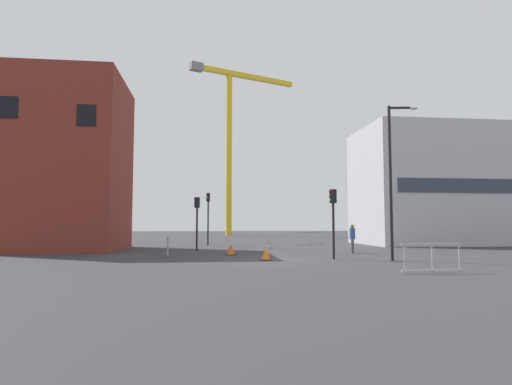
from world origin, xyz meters
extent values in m
plane|color=#333335|center=(0.00, 0.00, 0.00)|extent=(160.00, 160.00, 0.00)
cube|color=maroon|center=(-12.66, 8.72, 5.78)|extent=(7.38, 7.72, 11.57)
cube|color=black|center=(-14.88, 4.83, 8.58)|extent=(1.10, 0.06, 1.30)
cube|color=black|center=(-10.45, 4.83, 8.23)|extent=(1.10, 0.06, 1.30)
cube|color=#B7B7BC|center=(16.94, 13.94, 5.01)|extent=(13.71, 8.44, 10.03)
cube|color=#2D3847|center=(16.94, 9.68, 4.72)|extent=(11.52, 0.08, 1.10)
cylinder|color=yellow|center=(-0.12, 41.02, 11.91)|extent=(0.90, 0.90, 23.83)
cube|color=yellow|center=(2.53, 42.11, 24.23)|extent=(15.39, 6.88, 0.70)
cube|color=slate|center=(-4.96, 39.03, 24.23)|extent=(2.12, 1.80, 1.10)
cylinder|color=black|center=(5.63, -1.37, 3.79)|extent=(0.14, 0.14, 7.58)
cube|color=black|center=(6.23, -1.45, 7.48)|extent=(1.21, 0.26, 0.10)
ellipsoid|color=silver|center=(6.83, -1.53, 7.46)|extent=(0.44, 0.24, 0.16)
cylinder|color=black|center=(3.07, -0.26, 1.40)|extent=(0.12, 0.12, 2.81)
cube|color=black|center=(3.07, -0.26, 3.16)|extent=(0.33, 0.30, 0.70)
sphere|color=#390605|center=(2.90, -0.30, 3.38)|extent=(0.11, 0.11, 0.11)
sphere|color=#3C2905|center=(2.90, -0.30, 3.16)|extent=(0.11, 0.11, 0.11)
sphere|color=green|center=(2.90, -0.30, 2.94)|extent=(0.11, 0.11, 0.11)
cylinder|color=black|center=(-3.90, 7.17, 1.41)|extent=(0.12, 0.12, 2.82)
cube|color=black|center=(-3.90, 7.17, 3.17)|extent=(0.36, 0.34, 0.70)
sphere|color=#390605|center=(-4.05, 7.26, 3.39)|extent=(0.11, 0.11, 0.11)
sphere|color=#F2A514|center=(-4.05, 7.26, 3.17)|extent=(0.11, 0.11, 0.11)
sphere|color=#07330F|center=(-4.05, 7.26, 2.95)|extent=(0.11, 0.11, 0.11)
cylinder|color=black|center=(-3.16, 14.14, 1.80)|extent=(0.12, 0.12, 3.59)
cube|color=black|center=(-3.16, 14.14, 3.94)|extent=(0.30, 0.33, 0.70)
sphere|color=#390605|center=(-3.20, 13.97, 4.16)|extent=(0.11, 0.11, 0.11)
sphere|color=#F2A514|center=(-3.20, 13.97, 3.94)|extent=(0.11, 0.11, 0.11)
sphere|color=#07330F|center=(-3.20, 13.97, 3.72)|extent=(0.11, 0.11, 0.11)
cylinder|color=#4C4C51|center=(5.44, 3.77, 0.41)|extent=(0.14, 0.14, 0.83)
cylinder|color=#4C4C51|center=(5.53, 3.94, 0.41)|extent=(0.14, 0.14, 0.83)
cylinder|color=#33519E|center=(5.49, 3.85, 1.17)|extent=(0.34, 0.34, 0.69)
sphere|color=#8C6647|center=(5.49, 3.85, 1.63)|extent=(0.22, 0.22, 0.22)
cube|color=#B2B5BA|center=(4.82, -6.49, 1.05)|extent=(2.43, 0.24, 0.06)
cube|color=#B2B5BA|center=(4.82, -6.49, 0.10)|extent=(2.43, 0.24, 0.06)
cylinder|color=#B2B5BA|center=(3.73, -6.57, 0.53)|extent=(0.04, 0.04, 1.05)
cylinder|color=#B2B5BA|center=(4.82, -6.49, 0.53)|extent=(0.04, 0.04, 1.05)
cylinder|color=#B2B5BA|center=(5.91, -6.41, 0.53)|extent=(0.04, 0.04, 1.05)
cube|color=gray|center=(5.16, 13.09, 1.05)|extent=(2.49, 0.27, 0.06)
cube|color=gray|center=(5.16, 13.09, 0.10)|extent=(2.49, 0.27, 0.06)
cylinder|color=gray|center=(4.05, 12.99, 0.53)|extent=(0.04, 0.04, 1.05)
cylinder|color=gray|center=(5.16, 13.09, 0.53)|extent=(0.04, 0.04, 1.05)
cylinder|color=gray|center=(6.28, 13.18, 0.53)|extent=(0.04, 0.04, 1.05)
cube|color=gray|center=(1.30, 9.96, 1.05)|extent=(0.28, 2.00, 0.06)
cube|color=gray|center=(1.30, 9.96, 0.10)|extent=(0.28, 2.00, 0.06)
cylinder|color=gray|center=(1.21, 9.06, 0.53)|extent=(0.04, 0.04, 1.05)
cylinder|color=gray|center=(1.30, 9.96, 0.53)|extent=(0.04, 0.04, 1.05)
cylinder|color=gray|center=(1.40, 10.85, 0.53)|extent=(0.04, 0.04, 1.05)
cube|color=gray|center=(-5.38, 2.72, 1.05)|extent=(0.31, 2.13, 0.06)
cube|color=gray|center=(-5.38, 2.72, 0.10)|extent=(0.31, 2.13, 0.06)
cylinder|color=gray|center=(-5.27, 1.76, 0.53)|extent=(0.04, 0.04, 1.05)
cylinder|color=gray|center=(-5.38, 2.72, 0.53)|extent=(0.04, 0.04, 1.05)
cylinder|color=gray|center=(-5.49, 3.67, 0.53)|extent=(0.04, 0.04, 1.05)
cube|color=black|center=(-1.89, 3.37, 0.01)|extent=(0.66, 0.66, 0.03)
cone|color=#E55B0F|center=(-1.89, 3.37, 0.33)|extent=(0.51, 0.51, 0.66)
cube|color=black|center=(-0.37, -0.31, 0.01)|extent=(0.60, 0.60, 0.03)
cone|color=orange|center=(-0.37, -0.31, 0.30)|extent=(0.46, 0.46, 0.61)
camera|label=1|loc=(-3.25, -21.10, 1.78)|focal=29.87mm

